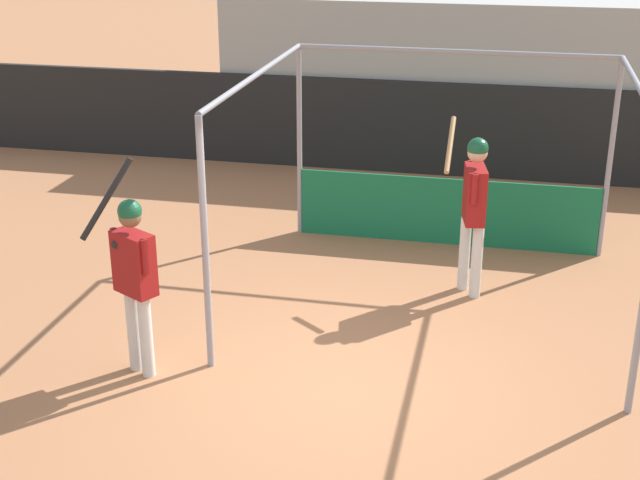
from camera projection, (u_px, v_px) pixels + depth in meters
ground_plane at (339, 387)px, 8.64m from camera, size 60.00×60.00×0.00m
outfield_wall at (422, 128)px, 14.84m from camera, size 24.00×0.12×1.56m
bleacher_section at (432, 76)px, 15.75m from camera, size 7.05×2.40×2.84m
batting_cage at (444, 180)px, 11.03m from camera, size 4.12×3.94×2.63m
player_batter at (474, 199)px, 10.24m from camera, size 0.51×0.88×2.01m
player_waiting at (134, 270)px, 8.52m from camera, size 0.81×0.58×2.13m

